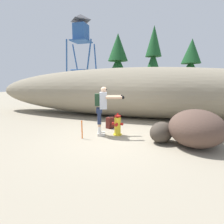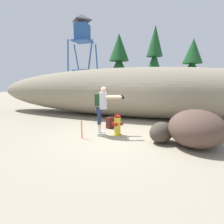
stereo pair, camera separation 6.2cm
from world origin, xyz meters
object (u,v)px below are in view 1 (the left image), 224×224
object	(u,v)px
utility_worker	(103,105)
watchtower	(81,36)
spare_backpack	(110,123)
boulder_mid	(196,128)
boulder_small	(161,132)
fire_hydrant	(117,125)
boulder_large	(207,126)
survey_stake	(82,130)

from	to	relation	value
utility_worker	watchtower	bearing A→B (deg)	98.98
utility_worker	spare_backpack	world-z (taller)	utility_worker
boulder_mid	boulder_small	distance (m)	0.97
fire_hydrant	watchtower	size ratio (longest dim) A/B	0.08
fire_hydrant	boulder_large	bearing A→B (deg)	13.65
fire_hydrant	boulder_mid	world-z (taller)	boulder_mid
fire_hydrant	survey_stake	xyz separation A→B (m)	(-1.00, -0.72, -0.06)
spare_backpack	boulder_small	size ratio (longest dim) A/B	0.58
spare_backpack	watchtower	xyz separation A→B (m)	(-7.64, 12.83, 6.89)
boulder_mid	watchtower	xyz separation A→B (m)	(-10.59, 14.05, 6.57)
boulder_small	fire_hydrant	bearing A→B (deg)	167.28
fire_hydrant	boulder_large	distance (m)	3.00
watchtower	spare_backpack	bearing A→B (deg)	-59.24
fire_hydrant	watchtower	distance (m)	17.28
spare_backpack	boulder_mid	world-z (taller)	boulder_mid
boulder_small	survey_stake	size ratio (longest dim) A/B	1.35
boulder_small	watchtower	size ratio (longest dim) A/B	0.09
boulder_large	boulder_small	xyz separation A→B (m)	(-1.43, -1.04, -0.04)
survey_stake	watchtower	bearing A→B (deg)	116.51
utility_worker	survey_stake	xyz separation A→B (m)	(-0.52, -0.54, -0.76)
fire_hydrant	boulder_mid	bearing A→B (deg)	-9.56
survey_stake	boulder_mid	bearing A→B (deg)	5.15
fire_hydrant	boulder_mid	distance (m)	2.46
boulder_large	boulder_mid	world-z (taller)	boulder_mid
boulder_mid	survey_stake	distance (m)	3.44
boulder_large	boulder_mid	bearing A→B (deg)	-113.90
spare_backpack	watchtower	distance (m)	16.45
boulder_mid	boulder_small	bearing A→B (deg)	175.54
boulder_large	survey_stake	size ratio (longest dim) A/B	2.03
boulder_large	watchtower	xyz separation A→B (m)	(-11.08, 12.94, 6.75)
boulder_mid	spare_backpack	bearing A→B (deg)	157.52
spare_backpack	boulder_small	bearing A→B (deg)	-7.90
fire_hydrant	watchtower	world-z (taller)	watchtower
spare_backpack	boulder_mid	bearing A→B (deg)	-0.66
fire_hydrant	boulder_large	size ratio (longest dim) A/B	0.63
boulder_large	boulder_mid	xyz separation A→B (m)	(-0.49, -1.12, 0.18)
survey_stake	spare_backpack	bearing A→B (deg)	72.80
fire_hydrant	survey_stake	size ratio (longest dim) A/B	1.29
fire_hydrant	spare_backpack	size ratio (longest dim) A/B	1.65
spare_backpack	boulder_small	distance (m)	2.32
fire_hydrant	boulder_mid	xyz separation A→B (m)	(2.42, -0.41, 0.18)
boulder_mid	watchtower	world-z (taller)	watchtower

